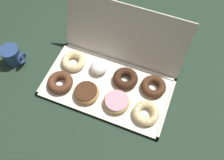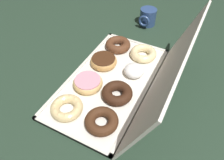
{
  "view_description": "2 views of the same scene",
  "coord_description": "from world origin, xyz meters",
  "px_view_note": "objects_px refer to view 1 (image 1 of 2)",
  "views": [
    {
      "loc": [
        0.22,
        -0.5,
        1.01
      ],
      "look_at": [
        0.01,
        0.03,
        0.03
      ],
      "focal_mm": 40.03,
      "sensor_mm": 36.0,
      "label": 1
    },
    {
      "loc": [
        0.53,
        0.28,
        0.63
      ],
      "look_at": [
        0.03,
        0.02,
        0.05
      ],
      "focal_mm": 34.34,
      "sensor_mm": 36.0,
      "label": 2
    }
  ],
  "objects_px": {
    "chocolate_frosted_donut_1": "(86,92)",
    "powdered_filled_donut_5": "(99,67)",
    "donut_box": "(107,87)",
    "cruller_donut_3": "(146,113)",
    "chocolate_cake_ring_donut_7": "(153,86)",
    "pink_frosted_donut_2": "(116,102)",
    "chocolate_cake_ring_donut_0": "(60,82)",
    "chocolate_cake_ring_donut_6": "(125,78)",
    "cruller_donut_4": "(73,61)",
    "coffee_mug": "(12,55)"
  },
  "relations": [
    {
      "from": "donut_box",
      "to": "chocolate_cake_ring_donut_6",
      "type": "relative_size",
      "value": 4.98
    },
    {
      "from": "chocolate_frosted_donut_1",
      "to": "chocolate_cake_ring_donut_6",
      "type": "distance_m",
      "value": 0.19
    },
    {
      "from": "cruller_donut_4",
      "to": "chocolate_cake_ring_donut_7",
      "type": "height_order",
      "value": "same"
    },
    {
      "from": "cruller_donut_3",
      "to": "cruller_donut_4",
      "type": "relative_size",
      "value": 0.98
    },
    {
      "from": "chocolate_cake_ring_donut_6",
      "to": "coffee_mug",
      "type": "xyz_separation_m",
      "value": [
        -0.54,
        -0.09,
        0.02
      ]
    },
    {
      "from": "pink_frosted_donut_2",
      "to": "cruller_donut_4",
      "type": "distance_m",
      "value": 0.29
    },
    {
      "from": "chocolate_cake_ring_donut_7",
      "to": "cruller_donut_4",
      "type": "bearing_deg",
      "value": -178.88
    },
    {
      "from": "chocolate_frosted_donut_1",
      "to": "cruller_donut_3",
      "type": "bearing_deg",
      "value": 0.8
    },
    {
      "from": "pink_frosted_donut_2",
      "to": "chocolate_cake_ring_donut_7",
      "type": "distance_m",
      "value": 0.18
    },
    {
      "from": "chocolate_frosted_donut_1",
      "to": "coffee_mug",
      "type": "bearing_deg",
      "value": 173.64
    },
    {
      "from": "chocolate_frosted_donut_1",
      "to": "cruller_donut_3",
      "type": "relative_size",
      "value": 1.0
    },
    {
      "from": "donut_box",
      "to": "chocolate_cake_ring_donut_7",
      "type": "height_order",
      "value": "chocolate_cake_ring_donut_7"
    },
    {
      "from": "cruller_donut_4",
      "to": "cruller_donut_3",
      "type": "bearing_deg",
      "value": -17.63
    },
    {
      "from": "chocolate_cake_ring_donut_0",
      "to": "powdered_filled_donut_5",
      "type": "distance_m",
      "value": 0.19
    },
    {
      "from": "donut_box",
      "to": "chocolate_frosted_donut_1",
      "type": "bearing_deg",
      "value": -135.57
    },
    {
      "from": "cruller_donut_3",
      "to": "chocolate_cake_ring_donut_7",
      "type": "distance_m",
      "value": 0.14
    },
    {
      "from": "chocolate_cake_ring_donut_6",
      "to": "chocolate_cake_ring_donut_7",
      "type": "xyz_separation_m",
      "value": [
        0.13,
        0.01,
        -0.0
      ]
    },
    {
      "from": "cruller_donut_4",
      "to": "pink_frosted_donut_2",
      "type": "bearing_deg",
      "value": -24.94
    },
    {
      "from": "powdered_filled_donut_5",
      "to": "chocolate_cake_ring_donut_0",
      "type": "bearing_deg",
      "value": -133.83
    },
    {
      "from": "cruller_donut_3",
      "to": "cruller_donut_4",
      "type": "height_order",
      "value": "cruller_donut_4"
    },
    {
      "from": "powdered_filled_donut_5",
      "to": "cruller_donut_3",
      "type": "bearing_deg",
      "value": -26.61
    },
    {
      "from": "donut_box",
      "to": "cruller_donut_4",
      "type": "relative_size",
      "value": 4.92
    },
    {
      "from": "chocolate_cake_ring_donut_0",
      "to": "pink_frosted_donut_2",
      "type": "relative_size",
      "value": 1.01
    },
    {
      "from": "chocolate_frosted_donut_1",
      "to": "pink_frosted_donut_2",
      "type": "xyz_separation_m",
      "value": [
        0.14,
        0.01,
        -0.0
      ]
    },
    {
      "from": "powdered_filled_donut_5",
      "to": "chocolate_cake_ring_donut_6",
      "type": "relative_size",
      "value": 0.7
    },
    {
      "from": "chocolate_cake_ring_donut_0",
      "to": "chocolate_cake_ring_donut_6",
      "type": "height_order",
      "value": "same"
    },
    {
      "from": "cruller_donut_4",
      "to": "coffee_mug",
      "type": "bearing_deg",
      "value": -162.77
    },
    {
      "from": "cruller_donut_3",
      "to": "cruller_donut_4",
      "type": "xyz_separation_m",
      "value": [
        -0.4,
        0.13,
        0.0
      ]
    },
    {
      "from": "powdered_filled_donut_5",
      "to": "chocolate_cake_ring_donut_6",
      "type": "height_order",
      "value": "powdered_filled_donut_5"
    },
    {
      "from": "donut_box",
      "to": "pink_frosted_donut_2",
      "type": "xyz_separation_m",
      "value": [
        0.07,
        -0.06,
        0.02
      ]
    },
    {
      "from": "chocolate_cake_ring_donut_6",
      "to": "cruller_donut_4",
      "type": "bearing_deg",
      "value": 179.94
    },
    {
      "from": "cruller_donut_3",
      "to": "chocolate_cake_ring_donut_6",
      "type": "distance_m",
      "value": 0.19
    },
    {
      "from": "donut_box",
      "to": "chocolate_cake_ring_donut_0",
      "type": "height_order",
      "value": "chocolate_cake_ring_donut_0"
    },
    {
      "from": "chocolate_frosted_donut_1",
      "to": "cruller_donut_3",
      "type": "distance_m",
      "value": 0.27
    },
    {
      "from": "donut_box",
      "to": "cruller_donut_3",
      "type": "xyz_separation_m",
      "value": [
        0.2,
        -0.07,
        0.02
      ]
    },
    {
      "from": "donut_box",
      "to": "chocolate_cake_ring_donut_7",
      "type": "xyz_separation_m",
      "value": [
        0.2,
        0.07,
        0.02
      ]
    },
    {
      "from": "chocolate_cake_ring_donut_7",
      "to": "chocolate_cake_ring_donut_6",
      "type": "bearing_deg",
      "value": -176.54
    },
    {
      "from": "pink_frosted_donut_2",
      "to": "chocolate_cake_ring_donut_6",
      "type": "bearing_deg",
      "value": 91.96
    },
    {
      "from": "chocolate_cake_ring_donut_0",
      "to": "chocolate_frosted_donut_1",
      "type": "bearing_deg",
      "value": -1.51
    },
    {
      "from": "donut_box",
      "to": "cruller_donut_4",
      "type": "bearing_deg",
      "value": 162.48
    },
    {
      "from": "cruller_donut_4",
      "to": "coffee_mug",
      "type": "distance_m",
      "value": 0.29
    },
    {
      "from": "pink_frosted_donut_2",
      "to": "chocolate_frosted_donut_1",
      "type": "bearing_deg",
      "value": -177.06
    },
    {
      "from": "pink_frosted_donut_2",
      "to": "cruller_donut_4",
      "type": "height_order",
      "value": "same"
    },
    {
      "from": "chocolate_frosted_donut_1",
      "to": "powdered_filled_donut_5",
      "type": "distance_m",
      "value": 0.14
    },
    {
      "from": "donut_box",
      "to": "pink_frosted_donut_2",
      "type": "bearing_deg",
      "value": -41.71
    },
    {
      "from": "donut_box",
      "to": "powdered_filled_donut_5",
      "type": "xyz_separation_m",
      "value": [
        -0.07,
        0.07,
        0.03
      ]
    },
    {
      "from": "pink_frosted_donut_2",
      "to": "cruller_donut_3",
      "type": "relative_size",
      "value": 1.01
    },
    {
      "from": "chocolate_cake_ring_donut_0",
      "to": "powdered_filled_donut_5",
      "type": "xyz_separation_m",
      "value": [
        0.13,
        0.14,
        0.0
      ]
    },
    {
      "from": "chocolate_frosted_donut_1",
      "to": "chocolate_cake_ring_donut_6",
      "type": "xyz_separation_m",
      "value": [
        0.14,
        0.13,
        0.0
      ]
    },
    {
      "from": "pink_frosted_donut_2",
      "to": "donut_box",
      "type": "bearing_deg",
      "value": 138.29
    }
  ]
}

